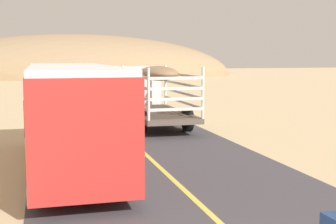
% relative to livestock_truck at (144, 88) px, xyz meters
% --- Properties ---
extents(livestock_truck, '(2.53, 9.70, 3.02)m').
position_rel_livestock_truck_xyz_m(livestock_truck, '(0.00, 0.00, 0.00)').
color(livestock_truck, silver).
rests_on(livestock_truck, road_surface).
extents(bus, '(2.54, 10.00, 3.21)m').
position_rel_livestock_truck_xyz_m(bus, '(-4.61, -10.58, -0.04)').
color(bus, red).
rests_on(bus, road_surface).
extents(distant_hill, '(54.12, 23.89, 14.17)m').
position_rel_livestock_truck_xyz_m(distant_hill, '(0.39, 55.57, -1.79)').
color(distant_hill, '#997C5A').
rests_on(distant_hill, ground).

